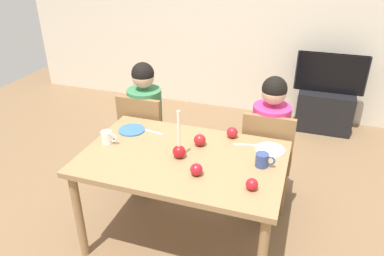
{
  "coord_description": "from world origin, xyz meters",
  "views": [
    {
      "loc": [
        0.74,
        -2.02,
        2.09
      ],
      "look_at": [
        0.0,
        0.2,
        0.87
      ],
      "focal_mm": 34.14,
      "sensor_mm": 36.0,
      "label": 1
    }
  ],
  "objects_px": {
    "chair_left": "(145,134)",
    "dining_table": "(183,166)",
    "candle_centerpiece": "(179,148)",
    "apple_by_right_mug": "(252,184)",
    "person_left_child": "(146,127)",
    "mug_left": "(107,137)",
    "plate_right": "(270,150)",
    "apple_far_edge": "(200,140)",
    "tv_stand": "(324,110)",
    "apple_near_candle": "(196,170)",
    "mug_right": "(262,160)",
    "plate_left": "(132,130)",
    "apple_by_left_plate": "(232,132)",
    "person_right_child": "(268,146)",
    "tv": "(331,73)",
    "chair_right": "(267,154)"
  },
  "relations": [
    {
      "from": "apple_near_candle",
      "to": "apple_by_left_plate",
      "type": "distance_m",
      "value": 0.57
    },
    {
      "from": "dining_table",
      "to": "candle_centerpiece",
      "type": "bearing_deg",
      "value": -127.58
    },
    {
      "from": "chair_right",
      "to": "person_right_child",
      "type": "height_order",
      "value": "person_right_child"
    },
    {
      "from": "plate_left",
      "to": "apple_by_right_mug",
      "type": "bearing_deg",
      "value": -23.76
    },
    {
      "from": "tv_stand",
      "to": "apple_far_edge",
      "type": "xyz_separation_m",
      "value": [
        -0.92,
        -2.12,
        0.55
      ]
    },
    {
      "from": "chair_right",
      "to": "apple_near_candle",
      "type": "distance_m",
      "value": 0.91
    },
    {
      "from": "dining_table",
      "to": "person_right_child",
      "type": "height_order",
      "value": "person_right_child"
    },
    {
      "from": "chair_left",
      "to": "apple_by_left_plate",
      "type": "bearing_deg",
      "value": -15.69
    },
    {
      "from": "apple_by_left_plate",
      "to": "tv_stand",
      "type": "bearing_deg",
      "value": 69.47
    },
    {
      "from": "candle_centerpiece",
      "to": "plate_right",
      "type": "bearing_deg",
      "value": 26.48
    },
    {
      "from": "mug_right",
      "to": "apple_near_candle",
      "type": "bearing_deg",
      "value": -148.31
    },
    {
      "from": "candle_centerpiece",
      "to": "apple_by_right_mug",
      "type": "relative_size",
      "value": 4.68
    },
    {
      "from": "apple_by_right_mug",
      "to": "apple_far_edge",
      "type": "relative_size",
      "value": 0.86
    },
    {
      "from": "apple_far_edge",
      "to": "dining_table",
      "type": "bearing_deg",
      "value": -110.49
    },
    {
      "from": "person_left_child",
      "to": "apple_by_right_mug",
      "type": "bearing_deg",
      "value": -38.04
    },
    {
      "from": "apple_far_edge",
      "to": "tv",
      "type": "bearing_deg",
      "value": 66.61
    },
    {
      "from": "candle_centerpiece",
      "to": "mug_left",
      "type": "bearing_deg",
      "value": 178.41
    },
    {
      "from": "tv_stand",
      "to": "tv",
      "type": "bearing_deg",
      "value": 90.0
    },
    {
      "from": "plate_left",
      "to": "plate_right",
      "type": "xyz_separation_m",
      "value": [
        1.07,
        0.04,
        0.0
      ]
    },
    {
      "from": "plate_right",
      "to": "apple_by_right_mug",
      "type": "height_order",
      "value": "apple_by_right_mug"
    },
    {
      "from": "tv_stand",
      "to": "apple_far_edge",
      "type": "relative_size",
      "value": 7.3
    },
    {
      "from": "apple_near_candle",
      "to": "mug_right",
      "type": "bearing_deg",
      "value": 31.69
    },
    {
      "from": "person_right_child",
      "to": "apple_by_left_plate",
      "type": "distance_m",
      "value": 0.43
    },
    {
      "from": "tv_stand",
      "to": "person_right_child",
      "type": "bearing_deg",
      "value": -105.82
    },
    {
      "from": "tv",
      "to": "plate_left",
      "type": "bearing_deg",
      "value": -125.72
    },
    {
      "from": "dining_table",
      "to": "plate_left",
      "type": "xyz_separation_m",
      "value": [
        -0.51,
        0.23,
        0.09
      ]
    },
    {
      "from": "apple_by_right_mug",
      "to": "apple_far_edge",
      "type": "height_order",
      "value": "apple_far_edge"
    },
    {
      "from": "chair_left",
      "to": "person_left_child",
      "type": "bearing_deg",
      "value": 90.0
    },
    {
      "from": "chair_left",
      "to": "dining_table",
      "type": "bearing_deg",
      "value": -46.0
    },
    {
      "from": "chair_left",
      "to": "tv_stand",
      "type": "relative_size",
      "value": 1.41
    },
    {
      "from": "candle_centerpiece",
      "to": "plate_left",
      "type": "distance_m",
      "value": 0.55
    },
    {
      "from": "apple_near_candle",
      "to": "chair_right",
      "type": "bearing_deg",
      "value": 65.87
    },
    {
      "from": "dining_table",
      "to": "mug_left",
      "type": "height_order",
      "value": "mug_left"
    },
    {
      "from": "dining_table",
      "to": "plate_left",
      "type": "height_order",
      "value": "plate_left"
    },
    {
      "from": "person_left_child",
      "to": "mug_left",
      "type": "xyz_separation_m",
      "value": [
        0.0,
        -0.65,
        0.23
      ]
    },
    {
      "from": "mug_left",
      "to": "apple_by_right_mug",
      "type": "relative_size",
      "value": 1.66
    },
    {
      "from": "candle_centerpiece",
      "to": "tv",
      "type": "bearing_deg",
      "value": 66.66
    },
    {
      "from": "person_right_child",
      "to": "apple_far_edge",
      "type": "height_order",
      "value": "person_right_child"
    },
    {
      "from": "apple_near_candle",
      "to": "apple_by_left_plate",
      "type": "height_order",
      "value": "apple_by_left_plate"
    },
    {
      "from": "plate_right",
      "to": "apple_near_candle",
      "type": "relative_size",
      "value": 2.6
    },
    {
      "from": "person_left_child",
      "to": "candle_centerpiece",
      "type": "relative_size",
      "value": 3.34
    },
    {
      "from": "person_left_child",
      "to": "plate_left",
      "type": "bearing_deg",
      "value": -79.06
    },
    {
      "from": "tv_stand",
      "to": "apple_near_candle",
      "type": "relative_size",
      "value": 7.91
    },
    {
      "from": "apple_near_candle",
      "to": "apple_by_left_plate",
      "type": "bearing_deg",
      "value": 79.51
    },
    {
      "from": "tv",
      "to": "candle_centerpiece",
      "type": "height_order",
      "value": "candle_centerpiece"
    },
    {
      "from": "candle_centerpiece",
      "to": "apple_by_right_mug",
      "type": "bearing_deg",
      "value": -20.61
    },
    {
      "from": "apple_near_candle",
      "to": "apple_by_left_plate",
      "type": "relative_size",
      "value": 0.96
    },
    {
      "from": "person_left_child",
      "to": "tv",
      "type": "relative_size",
      "value": 1.48
    },
    {
      "from": "person_right_child",
      "to": "candle_centerpiece",
      "type": "bearing_deg",
      "value": -128.76
    },
    {
      "from": "tv_stand",
      "to": "candle_centerpiece",
      "type": "distance_m",
      "value": 2.6
    }
  ]
}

